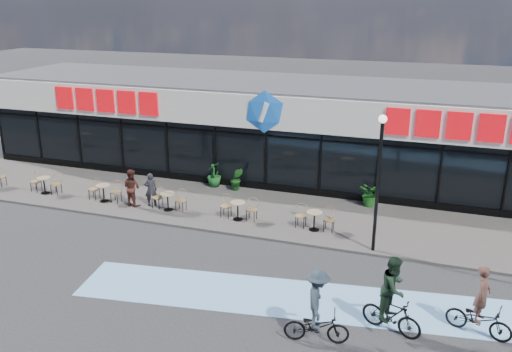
{
  "coord_description": "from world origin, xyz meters",
  "views": [
    {
      "loc": [
        7.15,
        -15.36,
        8.69
      ],
      "look_at": [
        0.71,
        3.5,
        1.95
      ],
      "focal_mm": 38.0,
      "sensor_mm": 36.0,
      "label": 1
    }
  ],
  "objects_px": {
    "lamp_post": "(379,172)",
    "potted_plant_left": "(214,174)",
    "potted_plant_right": "(371,195)",
    "patron_left": "(151,189)",
    "cyclist_b": "(480,313)",
    "potted_plant_mid": "(237,179)",
    "patron_right": "(132,187)",
    "cyclist_a": "(393,300)"
  },
  "relations": [
    {
      "from": "potted_plant_right",
      "to": "cyclist_b",
      "type": "bearing_deg",
      "value": -64.26
    },
    {
      "from": "potted_plant_left",
      "to": "patron_right",
      "type": "height_order",
      "value": "patron_right"
    },
    {
      "from": "patron_left",
      "to": "cyclist_b",
      "type": "relative_size",
      "value": 0.72
    },
    {
      "from": "potted_plant_left",
      "to": "cyclist_b",
      "type": "distance_m",
      "value": 13.95
    },
    {
      "from": "potted_plant_left",
      "to": "cyclist_a",
      "type": "xyz_separation_m",
      "value": [
        8.97,
        -8.99,
        0.29
      ]
    },
    {
      "from": "patron_left",
      "to": "potted_plant_mid",
      "type": "bearing_deg",
      "value": -156.45
    },
    {
      "from": "lamp_post",
      "to": "potted_plant_right",
      "type": "height_order",
      "value": "lamp_post"
    },
    {
      "from": "lamp_post",
      "to": "potted_plant_mid",
      "type": "xyz_separation_m",
      "value": [
        -6.74,
        4.21,
        -2.37
      ]
    },
    {
      "from": "potted_plant_right",
      "to": "cyclist_a",
      "type": "distance_m",
      "value": 8.99
    },
    {
      "from": "lamp_post",
      "to": "potted_plant_left",
      "type": "bearing_deg",
      "value": 151.19
    },
    {
      "from": "patron_left",
      "to": "patron_right",
      "type": "xyz_separation_m",
      "value": [
        -0.78,
        -0.23,
        0.08
      ]
    },
    {
      "from": "potted_plant_left",
      "to": "patron_right",
      "type": "bearing_deg",
      "value": -125.04
    },
    {
      "from": "patron_left",
      "to": "cyclist_b",
      "type": "bearing_deg",
      "value": 133.98
    },
    {
      "from": "patron_left",
      "to": "cyclist_b",
      "type": "height_order",
      "value": "cyclist_b"
    },
    {
      "from": "lamp_post",
      "to": "potted_plant_mid",
      "type": "distance_m",
      "value": 8.29
    },
    {
      "from": "cyclist_a",
      "to": "cyclist_b",
      "type": "xyz_separation_m",
      "value": [
        2.22,
        0.65,
        -0.32
      ]
    },
    {
      "from": "potted_plant_mid",
      "to": "cyclist_b",
      "type": "height_order",
      "value": "cyclist_b"
    },
    {
      "from": "potted_plant_left",
      "to": "cyclist_b",
      "type": "bearing_deg",
      "value": -36.68
    },
    {
      "from": "potted_plant_left",
      "to": "patron_right",
      "type": "relative_size",
      "value": 0.73
    },
    {
      "from": "potted_plant_mid",
      "to": "cyclist_a",
      "type": "height_order",
      "value": "cyclist_a"
    },
    {
      "from": "potted_plant_left",
      "to": "patron_left",
      "type": "distance_m",
      "value": 3.5
    },
    {
      "from": "patron_left",
      "to": "patron_right",
      "type": "height_order",
      "value": "patron_right"
    },
    {
      "from": "potted_plant_right",
      "to": "patron_right",
      "type": "relative_size",
      "value": 0.64
    },
    {
      "from": "potted_plant_right",
      "to": "patron_left",
      "type": "height_order",
      "value": "patron_left"
    },
    {
      "from": "potted_plant_left",
      "to": "potted_plant_right",
      "type": "distance_m",
      "value": 7.26
    },
    {
      "from": "lamp_post",
      "to": "potted_plant_left",
      "type": "height_order",
      "value": "lamp_post"
    },
    {
      "from": "lamp_post",
      "to": "cyclist_b",
      "type": "height_order",
      "value": "lamp_post"
    },
    {
      "from": "lamp_post",
      "to": "potted_plant_right",
      "type": "bearing_deg",
      "value": 99.0
    },
    {
      "from": "lamp_post",
      "to": "patron_right",
      "type": "bearing_deg",
      "value": 174.42
    },
    {
      "from": "lamp_post",
      "to": "patron_left",
      "type": "height_order",
      "value": "lamp_post"
    },
    {
      "from": "potted_plant_left",
      "to": "cyclist_b",
      "type": "height_order",
      "value": "cyclist_b"
    },
    {
      "from": "potted_plant_right",
      "to": "patron_right",
      "type": "bearing_deg",
      "value": -161.65
    },
    {
      "from": "potted_plant_left",
      "to": "patron_left",
      "type": "xyz_separation_m",
      "value": [
        -1.57,
        -3.12,
        0.14
      ]
    },
    {
      "from": "lamp_post",
      "to": "patron_left",
      "type": "distance_m",
      "value": 9.81
    },
    {
      "from": "patron_left",
      "to": "cyclist_a",
      "type": "bearing_deg",
      "value": 127.11
    },
    {
      "from": "potted_plant_right",
      "to": "potted_plant_left",
      "type": "bearing_deg",
      "value": 178.69
    },
    {
      "from": "lamp_post",
      "to": "potted_plant_mid",
      "type": "height_order",
      "value": "lamp_post"
    },
    {
      "from": "lamp_post",
      "to": "patron_right",
      "type": "relative_size",
      "value": 3.03
    },
    {
      "from": "cyclist_a",
      "to": "patron_right",
      "type": "bearing_deg",
      "value": 153.54
    },
    {
      "from": "patron_left",
      "to": "cyclist_b",
      "type": "xyz_separation_m",
      "value": [
        12.76,
        -5.21,
        -0.17
      ]
    },
    {
      "from": "potted_plant_mid",
      "to": "potted_plant_right",
      "type": "relative_size",
      "value": 1.03
    },
    {
      "from": "patron_right",
      "to": "cyclist_a",
      "type": "distance_m",
      "value": 12.64
    }
  ]
}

